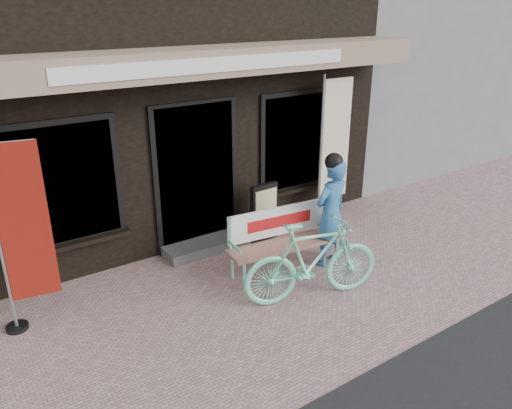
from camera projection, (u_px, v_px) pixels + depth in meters
ground at (276, 304)px, 6.15m from camera, size 70.00×70.00×0.00m
storefront at (113, 30)px, 8.83m from camera, size 7.00×6.77×6.00m
neighbor_right_near at (408, 28)px, 13.73m from camera, size 10.00×7.00×5.60m
bench at (283, 235)px, 6.79m from camera, size 1.67×0.60×0.88m
person at (331, 211)px, 6.83m from camera, size 0.60×0.44×1.62m
bicycle at (312, 261)px, 6.09m from camera, size 1.82×0.96×1.05m
nobori_red at (21, 234)px, 5.33m from camera, size 0.67×0.29×2.24m
nobori_cream at (333, 148)px, 8.05m from camera, size 0.72×0.27×2.46m
menu_stand at (264, 212)px, 7.64m from camera, size 0.46×0.12×0.92m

